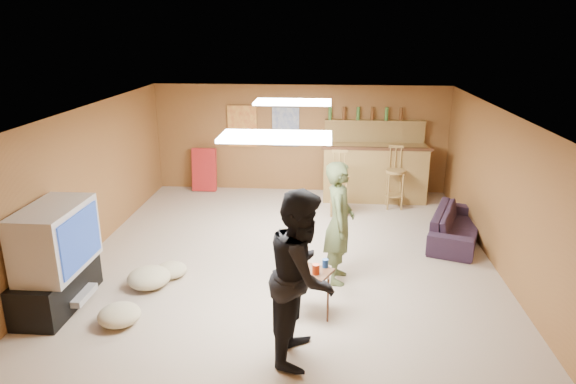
# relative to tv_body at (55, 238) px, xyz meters

# --- Properties ---
(ground) EXTENTS (7.00, 7.00, 0.00)m
(ground) POSITION_rel_tv_body_xyz_m (2.65, 1.50, -0.90)
(ground) COLOR tan
(ground) RESTS_ON ground
(ceiling) EXTENTS (6.00, 7.00, 0.02)m
(ceiling) POSITION_rel_tv_body_xyz_m (2.65, 1.50, 1.30)
(ceiling) COLOR silver
(ceiling) RESTS_ON ground
(wall_back) EXTENTS (6.00, 0.02, 2.20)m
(wall_back) POSITION_rel_tv_body_xyz_m (2.65, 5.00, 0.20)
(wall_back) COLOR brown
(wall_back) RESTS_ON ground
(wall_front) EXTENTS (6.00, 0.02, 2.20)m
(wall_front) POSITION_rel_tv_body_xyz_m (2.65, -2.00, 0.20)
(wall_front) COLOR brown
(wall_front) RESTS_ON ground
(wall_left) EXTENTS (0.02, 7.00, 2.20)m
(wall_left) POSITION_rel_tv_body_xyz_m (-0.35, 1.50, 0.20)
(wall_left) COLOR brown
(wall_left) RESTS_ON ground
(wall_right) EXTENTS (0.02, 7.00, 2.20)m
(wall_right) POSITION_rel_tv_body_xyz_m (5.65, 1.50, 0.20)
(wall_right) COLOR brown
(wall_right) RESTS_ON ground
(tv_stand) EXTENTS (0.55, 1.30, 0.50)m
(tv_stand) POSITION_rel_tv_body_xyz_m (-0.07, 0.00, -0.65)
(tv_stand) COLOR black
(tv_stand) RESTS_ON ground
(dvd_box) EXTENTS (0.35, 0.50, 0.08)m
(dvd_box) POSITION_rel_tv_body_xyz_m (0.15, 0.00, -0.75)
(dvd_box) COLOR #B2B2B7
(dvd_box) RESTS_ON tv_stand
(tv_body) EXTENTS (0.60, 1.10, 0.80)m
(tv_body) POSITION_rel_tv_body_xyz_m (0.00, 0.00, 0.00)
(tv_body) COLOR #B2B2B7
(tv_body) RESTS_ON tv_stand
(tv_screen) EXTENTS (0.02, 0.95, 0.65)m
(tv_screen) POSITION_rel_tv_body_xyz_m (0.31, 0.00, 0.00)
(tv_screen) COLOR navy
(tv_screen) RESTS_ON tv_body
(bar_counter) EXTENTS (2.00, 0.60, 1.10)m
(bar_counter) POSITION_rel_tv_body_xyz_m (4.15, 4.45, -0.35)
(bar_counter) COLOR olive
(bar_counter) RESTS_ON ground
(bar_lip) EXTENTS (2.10, 0.12, 0.05)m
(bar_lip) POSITION_rel_tv_body_xyz_m (4.15, 4.20, 0.20)
(bar_lip) COLOR #3F2214
(bar_lip) RESTS_ON bar_counter
(bar_shelf) EXTENTS (2.00, 0.18, 0.05)m
(bar_shelf) POSITION_rel_tv_body_xyz_m (4.15, 4.90, 0.60)
(bar_shelf) COLOR olive
(bar_shelf) RESTS_ON bar_backing
(bar_backing) EXTENTS (2.00, 0.14, 0.60)m
(bar_backing) POSITION_rel_tv_body_xyz_m (4.15, 4.92, 0.30)
(bar_backing) COLOR olive
(bar_backing) RESTS_ON bar_counter
(poster_left) EXTENTS (0.60, 0.03, 0.85)m
(poster_left) POSITION_rel_tv_body_xyz_m (1.45, 4.96, 0.45)
(poster_left) COLOR #BF3F26
(poster_left) RESTS_ON wall_back
(poster_right) EXTENTS (0.55, 0.03, 0.80)m
(poster_right) POSITION_rel_tv_body_xyz_m (2.35, 4.96, 0.45)
(poster_right) COLOR #334C99
(poster_right) RESTS_ON wall_back
(folding_chair_stack) EXTENTS (0.50, 0.26, 0.91)m
(folding_chair_stack) POSITION_rel_tv_body_xyz_m (0.65, 4.80, -0.45)
(folding_chair_stack) COLOR #AA1F20
(folding_chair_stack) RESTS_ON ground
(ceiling_panel_front) EXTENTS (1.20, 0.60, 0.04)m
(ceiling_panel_front) POSITION_rel_tv_body_xyz_m (2.65, 0.00, 1.27)
(ceiling_panel_front) COLOR white
(ceiling_panel_front) RESTS_ON ceiling
(ceiling_panel_back) EXTENTS (1.20, 0.60, 0.04)m
(ceiling_panel_back) POSITION_rel_tv_body_xyz_m (2.65, 2.70, 1.27)
(ceiling_panel_back) COLOR white
(ceiling_panel_back) RESTS_ON ceiling
(person_olive) EXTENTS (0.43, 0.63, 1.66)m
(person_olive) POSITION_rel_tv_body_xyz_m (3.39, 0.95, -0.07)
(person_olive) COLOR #495531
(person_olive) RESTS_ON ground
(person_black) EXTENTS (0.78, 0.95, 1.82)m
(person_black) POSITION_rel_tv_body_xyz_m (2.98, -0.75, 0.01)
(person_black) COLOR black
(person_black) RESTS_ON ground
(sofa) EXTENTS (1.22, 1.86, 0.51)m
(sofa) POSITION_rel_tv_body_xyz_m (5.32, 2.47, -0.65)
(sofa) COLOR black
(sofa) RESTS_ON ground
(tray_table) EXTENTS (0.55, 0.51, 0.58)m
(tray_table) POSITION_rel_tv_body_xyz_m (3.06, 0.03, -0.61)
(tray_table) COLOR #3F2214
(tray_table) RESTS_ON ground
(cup_red_near) EXTENTS (0.09, 0.09, 0.11)m
(cup_red_near) POSITION_rel_tv_body_xyz_m (2.91, 0.09, -0.27)
(cup_red_near) COLOR #B42D0C
(cup_red_near) RESTS_ON tray_table
(cup_red_far) EXTENTS (0.10, 0.10, 0.12)m
(cup_red_far) POSITION_rel_tv_body_xyz_m (3.11, -0.05, -0.26)
(cup_red_far) COLOR #B42D0C
(cup_red_far) RESTS_ON tray_table
(cup_blue) EXTENTS (0.07, 0.07, 0.10)m
(cup_blue) POSITION_rel_tv_body_xyz_m (3.21, 0.13, -0.27)
(cup_blue) COLOR navy
(cup_blue) RESTS_ON tray_table
(bar_stool_left) EXTENTS (0.35, 0.35, 1.08)m
(bar_stool_left) POSITION_rel_tv_body_xyz_m (3.44, 3.52, -0.36)
(bar_stool_left) COLOR olive
(bar_stool_left) RESTS_ON ground
(bar_stool_right) EXTENTS (0.51, 0.51, 1.27)m
(bar_stool_right) POSITION_rel_tv_body_xyz_m (4.50, 3.99, -0.26)
(bar_stool_right) COLOR olive
(bar_stool_right) RESTS_ON ground
(cushion_near_tv) EXTENTS (0.67, 0.67, 0.26)m
(cushion_near_tv) POSITION_rel_tv_body_xyz_m (0.89, 0.56, -0.77)
(cushion_near_tv) COLOR tan
(cushion_near_tv) RESTS_ON ground
(cushion_mid) EXTENTS (0.57, 0.57, 0.19)m
(cushion_mid) POSITION_rel_tv_body_xyz_m (1.09, 0.86, -0.80)
(cushion_mid) COLOR tan
(cushion_mid) RESTS_ON ground
(cushion_far) EXTENTS (0.63, 0.63, 0.22)m
(cushion_far) POSITION_rel_tv_body_xyz_m (0.84, -0.35, -0.79)
(cushion_far) COLOR tan
(cushion_far) RESTS_ON ground
(bottle_row) EXTENTS (1.48, 0.08, 0.26)m
(bottle_row) POSITION_rel_tv_body_xyz_m (3.95, 4.88, 0.75)
(bottle_row) COLOR #3F7233
(bottle_row) RESTS_ON bar_shelf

